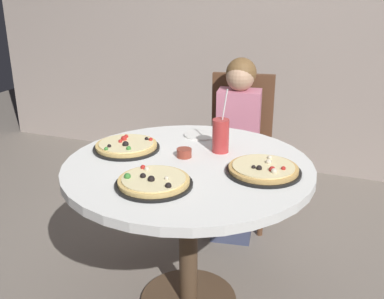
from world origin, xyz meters
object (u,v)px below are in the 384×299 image
pizza_veggie (126,146)px  pizza_cheese (154,182)px  diner_child (236,157)px  sauce_bowl (184,153)px  soda_cup (221,136)px  plate_small (201,135)px  dining_table (188,186)px  chair_wooden (240,140)px  pizza_pepperoni (264,169)px

pizza_veggie → pizza_cheese: same height
diner_child → pizza_cheese: diner_child is taller
sauce_bowl → soda_cup: bearing=42.5°
pizza_veggie → plate_small: 0.42m
pizza_veggie → plate_small: size_ratio=1.78×
diner_child → sauce_bowl: bearing=-94.5°
dining_table → chair_wooden: bearing=90.8°
soda_cup → dining_table: bearing=-114.9°
soda_cup → plate_small: 0.26m
sauce_bowl → plate_small: size_ratio=0.39×
dining_table → chair_wooden: size_ratio=1.18×
pizza_cheese → soda_cup: bearing=73.2°
diner_child → sauce_bowl: diner_child is taller
sauce_bowl → plate_small: (-0.03, 0.31, -0.02)m
pizza_veggie → soda_cup: (0.43, 0.13, 0.06)m
pizza_pepperoni → sauce_bowl: size_ratio=4.62×
pizza_pepperoni → plate_small: 0.55m
chair_wooden → sauce_bowl: 0.94m
soda_cup → sauce_bowl: bearing=-137.5°
dining_table → pizza_cheese: bearing=-100.3°
chair_wooden → sauce_bowl: (-0.03, -0.91, 0.24)m
soda_cup → chair_wooden: bearing=97.6°
diner_child → pizza_pepperoni: 0.89m
dining_table → sauce_bowl: sauce_bowl is taller
diner_child → chair_wooden: bearing=98.0°
chair_wooden → diner_child: diner_child is taller
chair_wooden → diner_child: bearing=-82.0°
chair_wooden → plate_small: size_ratio=5.28×
plate_small → pizza_pepperoni: bearing=-41.7°
pizza_pepperoni → pizza_veggie: bearing=176.0°
chair_wooden → soda_cup: soda_cup is taller
dining_table → soda_cup: (0.09, 0.19, 0.19)m
pizza_cheese → pizza_pepperoni: (0.39, 0.28, -0.00)m
pizza_cheese → sauce_bowl: size_ratio=4.49×
pizza_veggie → diner_child: bearing=64.1°
pizza_cheese → soda_cup: (0.14, 0.46, 0.06)m
chair_wooden → sauce_bowl: chair_wooden is taller
dining_table → plate_small: bearing=100.8°
pizza_cheese → sauce_bowl: bearing=89.8°
diner_child → pizza_veggie: (-0.36, -0.73, 0.28)m
pizza_cheese → sauce_bowl: 0.33m
chair_wooden → sauce_bowl: size_ratio=13.57×
chair_wooden → pizza_veggie: (-0.33, -0.91, 0.24)m
dining_table → pizza_pepperoni: 0.36m
diner_child → sauce_bowl: 0.78m
dining_table → pizza_pepperoni: size_ratio=3.47×
soda_cup → pizza_veggie: bearing=-163.3°
dining_table → pizza_veggie: 0.37m
diner_child → pizza_veggie: 0.86m
dining_table → diner_child: (0.01, 0.80, -0.16)m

